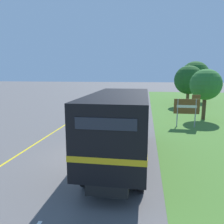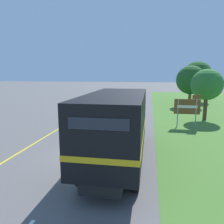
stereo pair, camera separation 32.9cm
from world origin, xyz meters
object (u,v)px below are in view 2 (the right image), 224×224
Objects in this scene: horse_trailer_truck at (118,123)px; roadside_tree_mid at (191,80)px; highway_sign at (188,107)px; roadside_tree_far at (197,75)px; roadside_tree_near at (207,85)px; lead_car_white at (103,104)px.

horse_trailer_truck is 1.66× the size of roadside_tree_mid.
highway_sign is 0.49× the size of roadside_tree_mid.
highway_sign is 18.35m from roadside_tree_far.
roadside_tree_near is (6.58, 11.10, 1.33)m from horse_trailer_truck.
roadside_tree_far is (4.13, 17.72, 2.37)m from highway_sign.
highway_sign is 0.56× the size of roadside_tree_near.
roadside_tree_mid is at bearing -108.56° from roadside_tree_far.
lead_car_white is 10.86m from roadside_tree_near.
roadside_tree_mid is (0.06, 8.61, 0.19)m from roadside_tree_near.
roadside_tree_near reaches higher than highway_sign.
lead_car_white is at bearing 105.00° from horse_trailer_truck.
roadside_tree_near is 0.89× the size of roadside_tree_mid.
roadside_tree_mid reaches higher than highway_sign.
roadside_tree_near is 14.56m from roadside_tree_far.
roadside_tree_near is at bearing 59.33° from horse_trailer_truck.
roadside_tree_near is at bearing 57.38° from highway_sign.
roadside_tree_far is (2.00, 14.40, 0.74)m from roadside_tree_near.
roadside_tree_near reaches higher than lead_car_white.
highway_sign is (4.46, 7.78, -0.30)m from horse_trailer_truck.
roadside_tree_near is at bearing -97.92° from roadside_tree_far.
horse_trailer_truck reaches higher than lead_car_white.
roadside_tree_mid is at bearing 79.63° from highway_sign.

